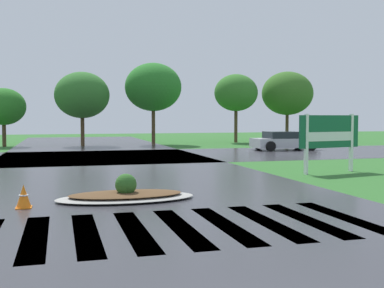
% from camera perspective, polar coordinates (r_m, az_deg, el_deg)
% --- Properties ---
extents(asphalt_roadway, '(10.87, 80.00, 0.01)m').
position_cam_1_polar(asphalt_roadway, '(13.60, -5.89, -5.85)').
color(asphalt_roadway, '#35353A').
rests_on(asphalt_roadway, ground).
extents(asphalt_cross_road, '(90.00, 9.78, 0.01)m').
position_cam_1_polar(asphalt_cross_road, '(26.40, -10.65, -1.50)').
color(asphalt_cross_road, '#35353A').
rests_on(asphalt_cross_road, ground).
extents(crosswalk_stripes, '(7.65, 3.48, 0.01)m').
position_cam_1_polar(crosswalk_stripes, '(9.40, -1.33, -9.92)').
color(crosswalk_stripes, white).
rests_on(crosswalk_stripes, ground).
extents(estate_billboard, '(2.89, 0.68, 2.27)m').
position_cam_1_polar(estate_billboard, '(19.08, 16.11, 1.14)').
color(estate_billboard, white).
rests_on(estate_billboard, ground).
extents(median_island, '(3.59, 1.76, 0.68)m').
position_cam_1_polar(median_island, '(12.55, -7.90, -6.02)').
color(median_island, '#9E9B93').
rests_on(median_island, ground).
extents(car_silver_hatch, '(4.25, 2.23, 1.22)m').
position_cam_1_polar(car_silver_hatch, '(31.88, 10.91, 0.33)').
color(car_silver_hatch, '#B7B7BF').
rests_on(car_silver_hatch, ground).
extents(traffic_cone, '(0.36, 0.36, 0.56)m').
position_cam_1_polar(traffic_cone, '(11.96, -19.48, -5.98)').
color(traffic_cone, orange).
rests_on(traffic_cone, ground).
extents(background_treeline, '(34.97, 6.48, 6.40)m').
position_cam_1_polar(background_treeline, '(38.39, -5.44, 6.10)').
color(background_treeline, '#4C3823').
rests_on(background_treeline, ground).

